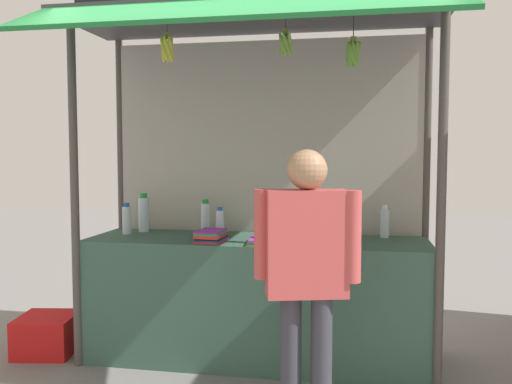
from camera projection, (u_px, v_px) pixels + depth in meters
The scene contains 15 objects.
ground_plane at pixel (256, 359), 4.09m from camera, with size 20.00×20.00×0.00m, color slate.
stall_counter at pixel (256, 299), 4.06m from camera, with size 2.52×0.70×0.91m, color #385B4C.
stall_structure at pixel (259, 127), 4.07m from camera, with size 2.72×1.52×2.89m.
water_bottle_front_left at pixel (127, 220), 4.26m from camera, with size 0.07×0.07×0.25m.
water_bottle_mid_left at pixel (385, 222), 4.09m from camera, with size 0.07×0.07×0.25m.
water_bottle_back_left at pixel (220, 222), 4.16m from camera, with size 0.06×0.06×0.23m.
water_bottle_left at pixel (206, 217), 4.32m from camera, with size 0.08×0.08×0.27m.
water_bottle_back_right at pixel (144, 214), 4.40m from camera, with size 0.09×0.09×0.31m.
magazine_stack_rear_center at pixel (211, 236), 3.92m from camera, with size 0.21×0.29×0.08m.
magazine_stack_right at pixel (266, 241), 3.81m from camera, with size 0.25×0.29×0.04m.
banana_bunch_inner_right at pixel (285, 43), 3.44m from camera, with size 0.10×0.10×0.24m.
banana_bunch_leftmost at pixel (167, 49), 3.58m from camera, with size 0.10×0.11×0.26m.
banana_bunch_inner_left at pixel (353, 53), 3.37m from camera, with size 0.11×0.11×0.33m.
vendor_person at pixel (307, 261), 3.02m from camera, with size 0.60×0.30×1.57m.
plastic_crate at pixel (47, 334), 4.20m from camera, with size 0.42×0.42×0.29m, color red.
Camera 1 is at (0.73, -3.92, 1.55)m, focal length 38.11 mm.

